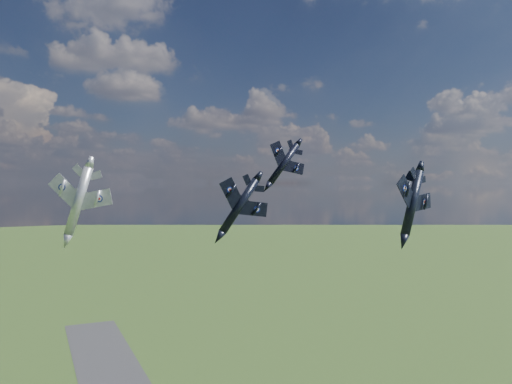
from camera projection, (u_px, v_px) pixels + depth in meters
name	position (u px, v px, depth m)	size (l,w,h in m)	color
jet_lead_navy	(239.00, 206.00, 86.71)	(10.76, 15.00, 3.10)	black
jet_right_navy	(412.00, 203.00, 70.91)	(9.59, 13.37, 2.77)	black
jet_high_navy	(284.00, 164.00, 91.82)	(9.02, 12.57, 2.60)	black
jet_left_silver	(78.00, 201.00, 68.57)	(9.57, 13.34, 2.76)	#AEB0B9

